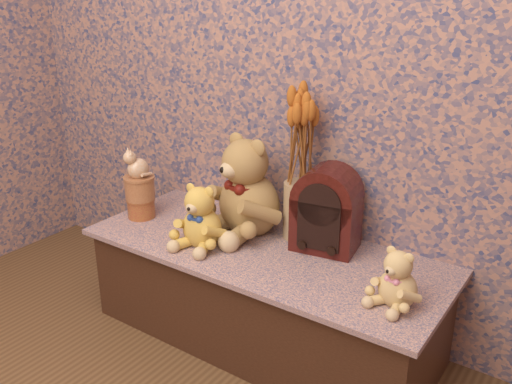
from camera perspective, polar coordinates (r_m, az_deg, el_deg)
display_shelf at (r=2.18m, az=0.76°, el=-10.40°), size 1.38×0.57×0.40m
teddy_large at (r=2.16m, az=-0.71°, el=1.19°), size 0.43×0.47×0.42m
teddy_medium at (r=2.07m, az=-5.60°, el=-2.12°), size 0.23×0.26×0.26m
teddy_small at (r=1.76m, az=14.47°, el=-8.24°), size 0.20×0.23×0.20m
cathedral_radio at (r=2.04m, az=7.29°, el=-1.65°), size 0.26×0.20×0.32m
ceramic_vase at (r=2.14m, az=4.61°, el=-1.88°), size 0.16×0.16×0.22m
dried_stalks at (r=2.03m, az=4.87°, el=6.38°), size 0.24×0.24×0.41m
biscuit_tin_lower at (r=2.38m, az=-11.71°, el=-1.59°), size 0.14×0.14×0.08m
biscuit_tin_upper at (r=2.35m, az=-11.86°, el=0.41°), size 0.14×0.14×0.10m
cat_figurine at (r=2.32m, az=-12.07°, el=3.02°), size 0.13×0.13×0.13m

